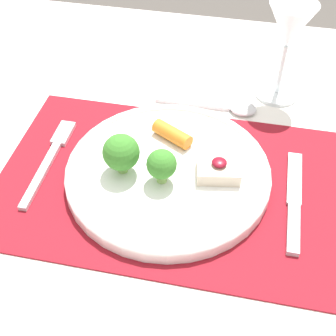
{
  "coord_description": "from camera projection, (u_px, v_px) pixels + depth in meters",
  "views": [
    {
      "loc": [
        0.09,
        -0.44,
        1.23
      ],
      "look_at": [
        -0.01,
        0.01,
        0.75
      ],
      "focal_mm": 50.0,
      "sensor_mm": 36.0,
      "label": 1
    }
  ],
  "objects": [
    {
      "name": "placemat",
      "position": [
        171.0,
        183.0,
        0.67
      ],
      "size": [
        0.5,
        0.32,
        0.0
      ],
      "primitive_type": "cube",
      "color": "maroon",
      "rests_on": "dining_table"
    },
    {
      "name": "spoon",
      "position": [
        229.0,
        107.0,
        0.79
      ],
      "size": [
        0.17,
        0.04,
        0.01
      ],
      "rotation": [
        0.0,
        0.0,
        -0.02
      ],
      "color": "silver",
      "rests_on": "dining_table"
    },
    {
      "name": "fork",
      "position": [
        51.0,
        156.0,
        0.71
      ],
      "size": [
        0.02,
        0.18,
        0.01
      ],
      "rotation": [
        0.0,
        0.0,
        -0.03
      ],
      "color": "silver",
      "rests_on": "placemat"
    },
    {
      "name": "wine_glass_near",
      "position": [
        289.0,
        32.0,
        0.73
      ],
      "size": [
        0.08,
        0.08,
        0.17
      ],
      "color": "white",
      "rests_on": "dining_table"
    },
    {
      "name": "dining_table",
      "position": [
        171.0,
        221.0,
        0.74
      ],
      "size": [
        1.37,
        1.0,
        0.73
      ],
      "color": "white",
      "rests_on": "ground_plane"
    },
    {
      "name": "dinner_plate",
      "position": [
        167.0,
        170.0,
        0.67
      ],
      "size": [
        0.29,
        0.29,
        0.08
      ],
      "color": "white",
      "rests_on": "placemat"
    },
    {
      "name": "knife",
      "position": [
        294.0,
        206.0,
        0.64
      ],
      "size": [
        0.02,
        0.18,
        0.01
      ],
      "rotation": [
        0.0,
        0.0,
        -0.02
      ],
      "color": "silver",
      "rests_on": "placemat"
    }
  ]
}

